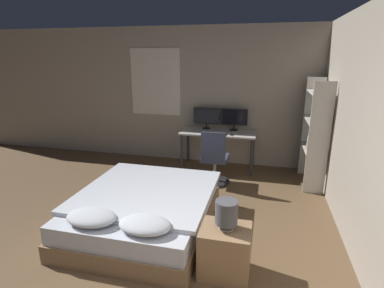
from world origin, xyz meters
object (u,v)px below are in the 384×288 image
Objects in this scene: computer_mouse at (231,134)px; bookshelf at (316,131)px; keyboard at (216,134)px; nightstand at (225,251)px; monitor_left at (206,117)px; bedside_lamp at (226,212)px; office_chair at (214,163)px; bed at (145,210)px; desk at (218,136)px; monitor_right at (234,118)px.

bookshelf is (1.41, -0.23, 0.21)m from computer_mouse.
keyboard is 0.21× the size of bookshelf.
nightstand is 2.81m from computer_mouse.
monitor_left is 2.06m from bookshelf.
computer_mouse is at bearing 95.84° from bedside_lamp.
nightstand is 2.24m from office_chair.
bed is at bearing -104.48° from keyboard.
computer_mouse is (-0.28, 2.75, 0.07)m from bedside_lamp.
computer_mouse is 0.04× the size of bookshelf.
monitor_left is 0.54× the size of office_chair.
monitor_left is (-0.27, 0.21, 0.34)m from desk.
bedside_lamp is at bearing -79.37° from desk.
keyboard reaches higher than nightstand.
desk is at bearing 94.89° from office_chair.
monitor_left is 0.55m from monitor_right.
monitor_right reaches higher than keyboard.
monitor_right is at bearing 95.09° from nightstand.
bed is 27.55× the size of computer_mouse.
computer_mouse is (-0.28, 2.75, 0.50)m from nightstand.
office_chair is (-0.49, 2.18, -0.31)m from bedside_lamp.
desk is 3.90× the size of keyboard.
monitor_right reaches higher than bed.
monitor_right is 0.47m from computer_mouse.
monitor_right is 0.54× the size of office_chair.
bed is 3.76× the size of nightstand.
monitor_right reaches higher than nightstand.
nightstand is at bearing -28.35° from bed.
bed is 1.26m from nightstand.
bed is at bearing 151.65° from bedside_lamp.
bed is 2.79m from monitor_right.
monitor_right reaches higher than office_chair.
office_chair is (0.34, -0.97, -0.60)m from monitor_left.
bookshelf reaches higher than monitor_right.
monitor_right reaches higher than desk.
computer_mouse is at bearing 170.85° from bookshelf.
nightstand is 0.99× the size of monitor_right.
bedside_lamp is 4.26× the size of computer_mouse.
bed is at bearing 151.65° from nightstand.
desk is 20.44× the size of computer_mouse.
bookshelf is (1.96, -0.64, -0.02)m from monitor_left.
desk is 2.77× the size of monitor_left.
computer_mouse reaches higher than keyboard.
monitor_right is (0.83, 2.56, 0.73)m from bed.
desk is 0.48m from monitor_right.
bed is 3.73× the size of monitor_right.
monitor_right is 0.54m from keyboard.
bedside_lamp is 0.58× the size of monitor_left.
bookshelf is at bearing -7.68° from keyboard.
bed is 1.08× the size of bookshelf.
monitor_right is at bearing 0.00° from monitor_left.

